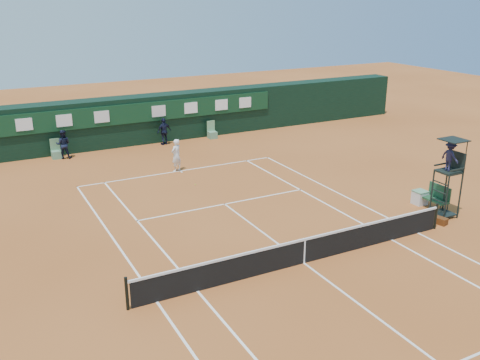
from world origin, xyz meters
name	(u,v)px	position (x,y,z in m)	size (l,w,h in m)	color
ground	(304,263)	(0.00, 0.00, 0.00)	(90.00, 90.00, 0.00)	#AC5B28
court_lines	(304,263)	(0.00, 0.00, 0.01)	(11.05, 23.85, 0.01)	white
tennis_net	(304,250)	(0.00, 0.00, 0.51)	(12.90, 0.10, 1.10)	black
back_wall	(140,119)	(0.00, 18.74, 1.51)	(40.00, 1.65, 3.00)	black
linesman_chair_left	(56,153)	(-5.50, 17.48, 0.32)	(0.55, 0.50, 1.15)	#5D8F6C
linesman_chair_right	(212,134)	(4.50, 17.48, 0.32)	(0.55, 0.50, 1.15)	#5C8C6A
umpire_chair	(450,162)	(7.70, 0.76, 2.46)	(0.96, 0.95, 3.42)	black
player_bench	(437,196)	(8.11, 1.55, 0.60)	(0.55, 1.20, 1.10)	#1B4529
tennis_bag	(438,220)	(6.96, 0.35, 0.14)	(0.33, 0.76, 0.28)	black
cooler	(420,197)	(7.88, 2.30, 0.33)	(0.57, 0.57, 0.65)	silver
tennis_ball	(195,184)	(-0.16, 9.43, 0.03)	(0.06, 0.06, 0.06)	#BBD030
player	(176,155)	(-0.15, 11.99, 0.89)	(0.65, 0.43, 1.78)	white
ball_kid_left	(63,144)	(-5.09, 17.27, 0.85)	(0.82, 0.64, 1.70)	black
ball_kid_right	(164,131)	(1.15, 17.46, 0.86)	(1.01, 0.42, 1.73)	black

